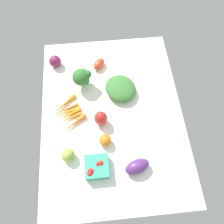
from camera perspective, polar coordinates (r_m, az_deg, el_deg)
The scene contains 11 objects.
tablecloth at distance 123.05cm, azimuth 0.00°, elevation -0.60°, with size 104.00×76.00×2.00cm, color white.
berry_basket at distance 110.04cm, azimuth -3.93°, elevation -13.80°, with size 11.24×11.24×6.71cm.
broccoli_head at distance 125.68cm, azimuth -7.58°, elevation 8.84°, with size 10.50×10.69×12.69cm.
red_onion_center at distance 140.65cm, azimuth -14.25°, elevation 12.38°, with size 6.93×6.93×6.93cm, color #752248.
eggplant at distance 110.19cm, azimuth 6.44°, elevation -13.58°, with size 12.13×6.70×6.70cm, color #592D73.
roma_tomato at distance 136.75cm, azimuth -3.35°, elevation 12.06°, with size 8.68×4.94×4.94cm, color #DF4327.
heirloom_tomato_green at distance 112.83cm, azimuth -11.14°, elevation -10.64°, with size 6.80×6.80×6.80cm, color #95B24A.
carrot_bunch at distance 123.00cm, azimuth -10.98°, elevation -0.44°, with size 23.33×20.31×2.92cm.
bell_pepper_red at distance 116.05cm, azimuth -2.85°, elevation -1.62°, with size 6.83×6.83×9.23cm, color red.
heirloom_tomato_orange at distance 113.19cm, azimuth -1.74°, elevation -7.23°, with size 6.28×6.28×6.28cm, color orange.
leafy_greens_clump at distance 126.07cm, azimuth 2.19°, elevation 6.00°, with size 18.00×16.41×6.45cm, color #3B7735.
Camera 1 is at (-51.74, 5.06, 112.52)cm, focal length 36.03 mm.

